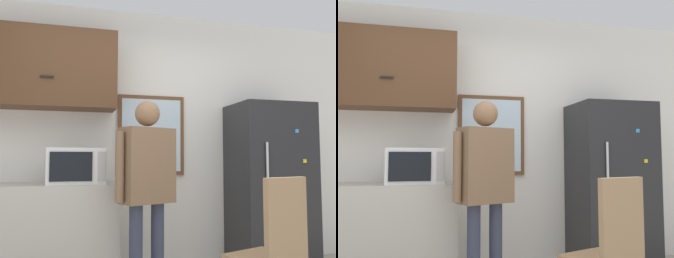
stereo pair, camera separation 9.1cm
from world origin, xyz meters
TOP-DOWN VIEW (x-y plane):
  - back_wall at (0.00, 1.90)m, footprint 6.00×0.06m
  - counter at (-1.22, 1.55)m, footprint 1.97×0.64m
  - upper_cabinets at (-1.22, 1.68)m, footprint 1.97×0.40m
  - microwave at (-0.60, 1.44)m, footprint 0.50×0.38m
  - person at (-0.03, 1.07)m, footprint 0.56×0.37m
  - refrigerator at (1.39, 1.55)m, footprint 0.78×0.66m
  - chair at (0.65, 0.24)m, footprint 0.53×0.53m
  - window at (0.18, 1.86)m, footprint 0.71×0.05m

SIDE VIEW (x-z plane):
  - counter at x=-1.22m, z-range 0.00..0.90m
  - chair at x=0.65m, z-range 0.04..1.04m
  - refrigerator at x=1.39m, z-range 0.00..1.70m
  - person at x=-0.03m, z-range 0.17..1.78m
  - microwave at x=-0.60m, z-range 0.90..1.22m
  - back_wall at x=0.00m, z-range 0.00..2.70m
  - window at x=0.18m, z-range 0.95..1.79m
  - upper_cabinets at x=-1.22m, z-range 1.60..2.35m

